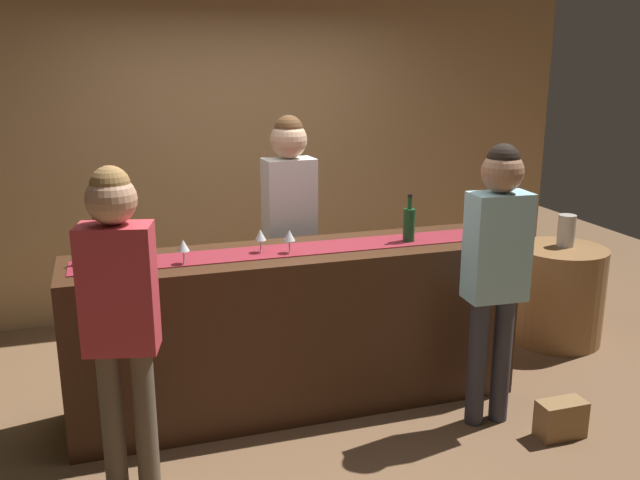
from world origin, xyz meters
name	(u,v)px	position (x,y,z in m)	size (l,w,h in m)	color
ground_plane	(298,402)	(0.00, 0.00, 0.00)	(10.00, 10.00, 0.00)	brown
back_wall	(234,140)	(0.00, 1.90, 1.45)	(6.00, 0.12, 2.90)	tan
bar_counter	(297,328)	(0.00, 0.00, 0.50)	(2.73, 0.60, 1.01)	#3D2314
counter_runner_cloth	(297,249)	(0.00, 0.00, 1.01)	(2.60, 0.28, 0.01)	maroon
wine_bottle_amber	(97,244)	(-1.13, 0.08, 1.12)	(0.07, 0.07, 0.30)	brown
wine_bottle_green	(409,224)	(0.72, -0.03, 1.12)	(0.07, 0.07, 0.30)	#194723
wine_glass_near_customer	(289,236)	(-0.06, -0.06, 1.12)	(0.07, 0.07, 0.14)	silver
wine_glass_mid_counter	(260,236)	(-0.22, 0.00, 1.12)	(0.07, 0.07, 0.14)	silver
wine_glass_far_end	(183,246)	(-0.68, -0.09, 1.12)	(0.07, 0.07, 0.14)	silver
bartender	(290,214)	(0.11, 0.58, 1.10)	(0.35, 0.25, 1.76)	#26262B
customer_sipping	(497,257)	(1.02, -0.56, 1.03)	(0.35, 0.23, 1.68)	#33333D
customer_browsing	(119,301)	(-1.04, -0.64, 1.02)	(0.38, 0.27, 1.66)	brown
round_side_table	(558,294)	(2.18, 0.36, 0.37)	(0.68, 0.68, 0.74)	olive
vase_on_side_table	(566,230)	(2.23, 0.40, 0.86)	(0.13, 0.13, 0.24)	#B7B2A8
handbag	(561,419)	(1.33, -0.85, 0.11)	(0.28, 0.14, 0.22)	olive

